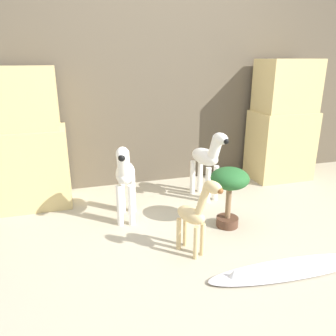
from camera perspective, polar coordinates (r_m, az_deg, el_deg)
The scene contains 9 objects.
ground_plane at distance 2.43m, azimuth 9.02°, elevation -14.35°, with size 14.00×14.00×0.00m, color #B2A88E.
wall_back at distance 3.52m, azimuth -1.35°, elevation 15.16°, with size 6.40×0.08×2.20m.
rock_pillar_left at distance 3.18m, azimuth -23.08°, elevation 3.87°, with size 0.64×0.45×1.25m.
rock_pillar_right at distance 3.86m, azimuth 19.32°, elevation 7.36°, with size 0.64×0.45×1.31m.
zebra_right at distance 3.13m, azimuth 6.91°, elevation 1.57°, with size 0.25×0.49×0.69m.
zebra_left at distance 2.68m, azimuth -7.49°, elevation -1.35°, with size 0.23×0.49×0.69m.
giraffe_figurine at distance 2.23m, azimuth 4.81°, elevation -7.89°, with size 0.25×0.37×0.59m.
potted_palm_front at distance 2.63m, azimuth 10.66°, elevation -2.92°, with size 0.30×0.30×0.50m.
surfboard at distance 2.35m, azimuth 20.35°, elevation -16.12°, with size 1.15×0.27×0.08m.
Camera 1 is at (-0.93, -1.82, 1.31)m, focal length 35.00 mm.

